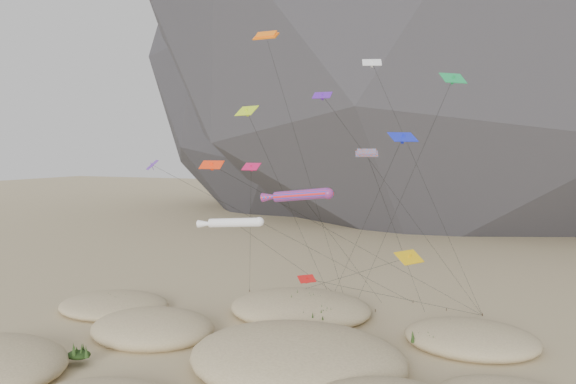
# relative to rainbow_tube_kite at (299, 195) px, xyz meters

# --- Properties ---
(ground) EXTENTS (500.00, 500.00, 0.00)m
(ground) POSITION_rel_rainbow_tube_kite_xyz_m (-0.33, -9.26, -13.37)
(ground) COLOR #CCB789
(ground) RESTS_ON ground
(dunes) EXTENTS (52.45, 38.61, 4.07)m
(dunes) POSITION_rel_rainbow_tube_kite_xyz_m (-2.34, -5.97, -12.63)
(dunes) COLOR #CCB789
(dunes) RESTS_ON ground
(dune_grass) EXTENTS (42.47, 28.75, 1.45)m
(dune_grass) POSITION_rel_rainbow_tube_kite_xyz_m (-1.19, -5.80, -12.53)
(dune_grass) COLOR black
(dune_grass) RESTS_ON ground
(kite_stakes) EXTENTS (27.19, 5.24, 0.30)m
(kite_stakes) POSITION_rel_rainbow_tube_kite_xyz_m (2.34, 14.33, -13.22)
(kite_stakes) COLOR #3F2D1E
(kite_stakes) RESTS_ON ground
(rainbow_tube_kite) EXTENTS (7.88, 15.93, 14.15)m
(rainbow_tube_kite) POSITION_rel_rainbow_tube_kite_xyz_m (0.00, 0.00, 0.00)
(rainbow_tube_kite) COLOR #FF211A
(rainbow_tube_kite) RESTS_ON ground
(white_tube_kite) EXTENTS (9.42, 17.21, 11.52)m
(white_tube_kite) POSITION_rel_rainbow_tube_kite_xyz_m (-5.73, -2.07, -2.53)
(white_tube_kite) COLOR white
(white_tube_kite) RESTS_ON ground
(orange_parafoil) EXTENTS (7.65, 8.43, 29.54)m
(orange_parafoil) POSITION_rel_rainbow_tube_kite_xyz_m (-5.91, 6.14, 15.31)
(orange_parafoil) COLOR orange
(orange_parafoil) RESTS_ON ground
(multi_parafoil) EXTENTS (5.35, 9.86, 17.56)m
(multi_parafoil) POSITION_rel_rainbow_tube_kite_xyz_m (5.08, 4.67, 3.56)
(multi_parafoil) COLOR #E54918
(multi_parafoil) RESTS_ON ground
(delta_kites) EXTENTS (31.51, 20.32, 25.76)m
(delta_kites) POSITION_rel_rainbow_tube_kite_xyz_m (0.86, 0.92, 3.06)
(delta_kites) COLOR #1726CA
(delta_kites) RESTS_ON ground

